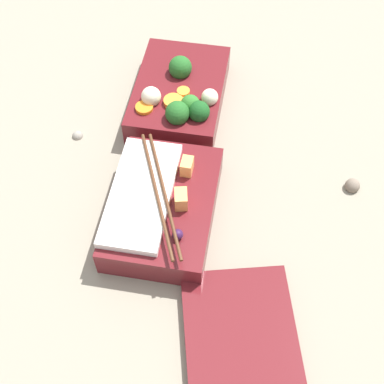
{
  "coord_description": "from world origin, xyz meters",
  "views": [
    {
      "loc": [
        0.55,
        0.12,
        0.7
      ],
      "look_at": [
        0.11,
        0.05,
        0.05
      ],
      "focal_mm": 50.0,
      "sensor_mm": 36.0,
      "label": 1
    }
  ],
  "objects": [
    {
      "name": "ground_plane",
      "position": [
        0.0,
        0.0,
        0.0
      ],
      "size": [
        3.0,
        3.0,
        0.0
      ],
      "primitive_type": "plane",
      "color": "gray"
    },
    {
      "name": "bento_tray_vegetable",
      "position": [
        -0.11,
        -0.01,
        0.03
      ],
      "size": [
        0.22,
        0.15,
        0.08
      ],
      "color": "maroon",
      "rests_on": "ground_plane"
    },
    {
      "name": "bento_tray_rice",
      "position": [
        0.13,
        0.0,
        0.03
      ],
      "size": [
        0.22,
        0.15,
        0.08
      ],
      "color": "maroon",
      "rests_on": "ground_plane"
    },
    {
      "name": "bento_lid",
      "position": [
        0.31,
        0.15,
        0.01
      ],
      "size": [
        0.24,
        0.2,
        0.02
      ],
      "primitive_type": "cube",
      "rotation": [
        0.0,
        0.0,
        0.24
      ],
      "color": "maroon",
      "rests_on": "ground_plane"
    },
    {
      "name": "pebble_0",
      "position": [
        -0.01,
        -0.17,
        0.0
      ],
      "size": [
        0.02,
        0.02,
        0.02
      ],
      "primitive_type": "sphere",
      "color": "gray",
      "rests_on": "ground_plane"
    },
    {
      "name": "pebble_1",
      "position": [
        0.02,
        0.29,
        0.01
      ],
      "size": [
        0.02,
        0.02,
        0.02
      ],
      "primitive_type": "sphere",
      "color": "#7A6B5B",
      "rests_on": "ground_plane"
    }
  ]
}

